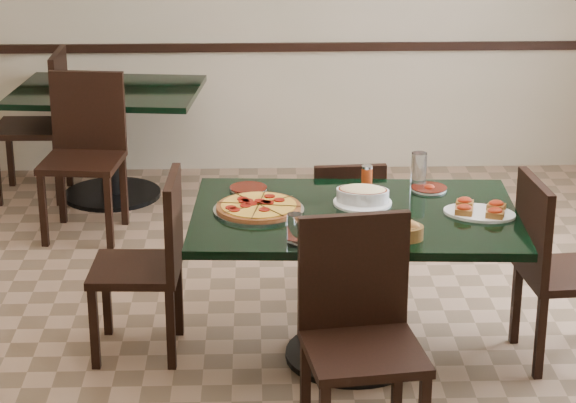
{
  "coord_description": "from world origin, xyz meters",
  "views": [
    {
      "loc": [
        -0.16,
        -5.06,
        2.57
      ],
      "look_at": [
        -0.0,
        0.0,
        0.74
      ],
      "focal_mm": 70.0,
      "sensor_mm": 36.0,
      "label": 1
    }
  ],
  "objects_px": {
    "chair_right": "(553,261)",
    "back_chair_near": "(85,144)",
    "main_table": "(354,249)",
    "chair_far": "(346,224)",
    "bruschetta_platter": "(480,210)",
    "back_table": "(108,122)",
    "back_chair_left": "(44,116)",
    "chair_left": "(152,256)",
    "chair_near": "(359,323)",
    "bread_basket": "(398,229)",
    "lasagna_casserole": "(363,195)",
    "pepperoni_pizza": "(259,207)"
  },
  "relations": [
    {
      "from": "main_table",
      "to": "lasagna_casserole",
      "type": "xyz_separation_m",
      "value": [
        0.05,
        0.12,
        0.23
      ]
    },
    {
      "from": "chair_far",
      "to": "back_chair_near",
      "type": "relative_size",
      "value": 0.81
    },
    {
      "from": "chair_near",
      "to": "back_chair_near",
      "type": "height_order",
      "value": "back_chair_near"
    },
    {
      "from": "main_table",
      "to": "chair_right",
      "type": "relative_size",
      "value": 1.7
    },
    {
      "from": "chair_left",
      "to": "back_chair_left",
      "type": "distance_m",
      "value": 2.48
    },
    {
      "from": "chair_far",
      "to": "bruschetta_platter",
      "type": "distance_m",
      "value": 0.95
    },
    {
      "from": "main_table",
      "to": "bread_basket",
      "type": "bearing_deg",
      "value": -60.89
    },
    {
      "from": "back_chair_near",
      "to": "bread_basket",
      "type": "bearing_deg",
      "value": -44.62
    },
    {
      "from": "chair_left",
      "to": "lasagna_casserole",
      "type": "distance_m",
      "value": 1.04
    },
    {
      "from": "back_chair_left",
      "to": "bread_basket",
      "type": "xyz_separation_m",
      "value": [
        2.02,
        -2.73,
        0.23
      ]
    },
    {
      "from": "chair_left",
      "to": "bruschetta_platter",
      "type": "bearing_deg",
      "value": 86.97
    },
    {
      "from": "chair_far",
      "to": "chair_near",
      "type": "relative_size",
      "value": 0.81
    },
    {
      "from": "back_chair_left",
      "to": "chair_right",
      "type": "bearing_deg",
      "value": 49.67
    },
    {
      "from": "main_table",
      "to": "chair_right",
      "type": "height_order",
      "value": "chair_right"
    },
    {
      "from": "back_table",
      "to": "chair_right",
      "type": "distance_m",
      "value": 3.38
    },
    {
      "from": "lasagna_casserole",
      "to": "bread_basket",
      "type": "relative_size",
      "value": 1.07
    },
    {
      "from": "chair_right",
      "to": "bread_basket",
      "type": "bearing_deg",
      "value": 105.1
    },
    {
      "from": "pepperoni_pizza",
      "to": "chair_left",
      "type": "bearing_deg",
      "value": 172.73
    },
    {
      "from": "chair_far",
      "to": "back_chair_near",
      "type": "bearing_deg",
      "value": -40.15
    },
    {
      "from": "lasagna_casserole",
      "to": "chair_left",
      "type": "bearing_deg",
      "value": -168.1
    },
    {
      "from": "main_table",
      "to": "chair_right",
      "type": "distance_m",
      "value": 0.94
    },
    {
      "from": "back_table",
      "to": "chair_left",
      "type": "relative_size",
      "value": 1.43
    },
    {
      "from": "chair_right",
      "to": "bread_basket",
      "type": "distance_m",
      "value": 0.87
    },
    {
      "from": "chair_near",
      "to": "chair_left",
      "type": "xyz_separation_m",
      "value": [
        -0.91,
        0.86,
        -0.05
      ]
    },
    {
      "from": "chair_far",
      "to": "bread_basket",
      "type": "distance_m",
      "value": 1.05
    },
    {
      "from": "main_table",
      "to": "back_chair_near",
      "type": "bearing_deg",
      "value": 133.31
    },
    {
      "from": "chair_far",
      "to": "lasagna_casserole",
      "type": "distance_m",
      "value": 0.65
    },
    {
      "from": "back_table",
      "to": "chair_far",
      "type": "bearing_deg",
      "value": -43.63
    },
    {
      "from": "back_chair_left",
      "to": "bread_basket",
      "type": "distance_m",
      "value": 3.41
    },
    {
      "from": "chair_far",
      "to": "back_chair_left",
      "type": "bearing_deg",
      "value": -47.18
    },
    {
      "from": "chair_far",
      "to": "back_chair_left",
      "type": "height_order",
      "value": "back_chair_left"
    },
    {
      "from": "main_table",
      "to": "lasagna_casserole",
      "type": "height_order",
      "value": "lasagna_casserole"
    },
    {
      "from": "main_table",
      "to": "chair_left",
      "type": "bearing_deg",
      "value": 176.85
    },
    {
      "from": "chair_far",
      "to": "back_chair_near",
      "type": "height_order",
      "value": "back_chair_near"
    },
    {
      "from": "bruschetta_platter",
      "to": "bread_basket",
      "type": "bearing_deg",
      "value": -125.29
    },
    {
      "from": "chair_right",
      "to": "chair_left",
      "type": "distance_m",
      "value": 1.89
    },
    {
      "from": "back_table",
      "to": "back_chair_left",
      "type": "bearing_deg",
      "value": -178.92
    },
    {
      "from": "chair_left",
      "to": "lasagna_casserole",
      "type": "relative_size",
      "value": 3.25
    },
    {
      "from": "chair_right",
      "to": "back_chair_near",
      "type": "distance_m",
      "value": 3.03
    },
    {
      "from": "chair_far",
      "to": "bruschetta_platter",
      "type": "relative_size",
      "value": 2.02
    },
    {
      "from": "main_table",
      "to": "bruschetta_platter",
      "type": "height_order",
      "value": "bruschetta_platter"
    },
    {
      "from": "back_chair_left",
      "to": "pepperoni_pizza",
      "type": "relative_size",
      "value": 2.33
    },
    {
      "from": "chair_right",
      "to": "bruschetta_platter",
      "type": "distance_m",
      "value": 0.45
    },
    {
      "from": "main_table",
      "to": "chair_far",
      "type": "bearing_deg",
      "value": 91.16
    },
    {
      "from": "pepperoni_pizza",
      "to": "main_table",
      "type": "bearing_deg",
      "value": -4.47
    },
    {
      "from": "main_table",
      "to": "bread_basket",
      "type": "distance_m",
      "value": 0.42
    },
    {
      "from": "chair_near",
      "to": "lasagna_casserole",
      "type": "height_order",
      "value": "chair_near"
    },
    {
      "from": "chair_left",
      "to": "bruschetta_platter",
      "type": "distance_m",
      "value": 1.56
    },
    {
      "from": "back_table",
      "to": "back_chair_near",
      "type": "relative_size",
      "value": 1.3
    },
    {
      "from": "chair_left",
      "to": "pepperoni_pizza",
      "type": "distance_m",
      "value": 0.58
    }
  ]
}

